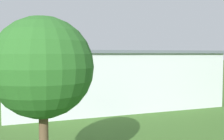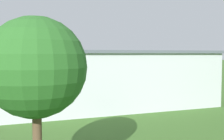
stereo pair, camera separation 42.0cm
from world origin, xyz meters
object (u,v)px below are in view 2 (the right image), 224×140
(tree_by_windsock, at_px, (36,68))
(windsock, at_px, (108,59))
(car_black, at_px, (147,85))
(car_blue, at_px, (18,91))
(person_watching_takeoff, at_px, (111,85))
(person_by_parked_cars, at_px, (89,86))
(person_walking_on_apron, at_px, (90,84))
(biplane, at_px, (115,63))
(hangar, at_px, (110,78))

(tree_by_windsock, height_order, windsock, tree_by_windsock)
(car_black, relative_size, car_blue, 0.98)
(car_black, relative_size, person_watching_takeoff, 2.46)
(person_by_parked_cars, bearing_deg, car_black, 165.56)
(person_by_parked_cars, relative_size, windsock, 0.26)
(person_watching_takeoff, relative_size, windsock, 0.29)
(person_walking_on_apron, relative_size, person_watching_takeoff, 1.02)
(person_walking_on_apron, bearing_deg, windsock, -113.84)
(person_walking_on_apron, xyz_separation_m, person_watching_takeoff, (-3.55, 2.59, -0.02))
(person_walking_on_apron, xyz_separation_m, tree_by_windsock, (10.81, 36.02, 5.17))
(tree_by_windsock, bearing_deg, biplane, -111.93)
(hangar, height_order, person_watching_takeoff, hangar)
(biplane, height_order, tree_by_windsock, tree_by_windsock)
(car_blue, height_order, tree_by_windsock, tree_by_windsock)
(person_by_parked_cars, bearing_deg, hangar, 87.55)
(car_black, bearing_deg, car_blue, 2.18)
(hangar, distance_m, tree_by_windsock, 21.61)
(car_black, bearing_deg, person_by_parked_cars, -14.44)
(hangar, distance_m, car_blue, 17.00)
(car_blue, xyz_separation_m, tree_by_windsock, (-1.98, 31.12, 5.26))
(windsock, bearing_deg, person_watching_takeoff, 74.22)
(car_black, relative_size, windsock, 0.70)
(hangar, height_order, windsock, hangar)
(windsock, bearing_deg, car_blue, 52.17)
(biplane, bearing_deg, person_walking_on_apron, 59.92)
(hangar, bearing_deg, person_by_parked_cars, -92.45)
(windsock, bearing_deg, person_by_parked_cars, 66.44)
(car_black, distance_m, person_by_parked_cars, 11.02)
(person_walking_on_apron, distance_m, tree_by_windsock, 37.96)
(tree_by_windsock, bearing_deg, hangar, -117.00)
(hangar, relative_size, windsock, 4.44)
(person_by_parked_cars, bearing_deg, windsock, -113.56)
(biplane, bearing_deg, car_blue, 46.01)
(car_blue, height_order, person_watching_takeoff, person_watching_takeoff)
(biplane, bearing_deg, tree_by_windsock, 68.07)
(hangar, distance_m, person_by_parked_cars, 15.88)
(car_blue, relative_size, windsock, 0.72)
(car_blue, bearing_deg, person_by_parked_cars, -163.69)
(hangar, relative_size, car_blue, 6.20)
(car_blue, height_order, windsock, windsock)
(person_by_parked_cars, xyz_separation_m, windsock, (-12.27, -28.13, 4.59))
(person_by_parked_cars, height_order, person_watching_takeoff, person_watching_takeoff)
(hangar, distance_m, biplane, 40.01)
(car_black, xyz_separation_m, person_by_parked_cars, (10.68, -2.75, -0.03))
(windsock, bearing_deg, biplane, 92.24)
(person_walking_on_apron, height_order, tree_by_windsock, tree_by_windsock)
(person_walking_on_apron, distance_m, person_by_parked_cars, 1.34)
(person_watching_takeoff, distance_m, tree_by_windsock, 36.75)
(windsock, bearing_deg, tree_by_windsock, 70.16)
(hangar, bearing_deg, car_blue, -45.61)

